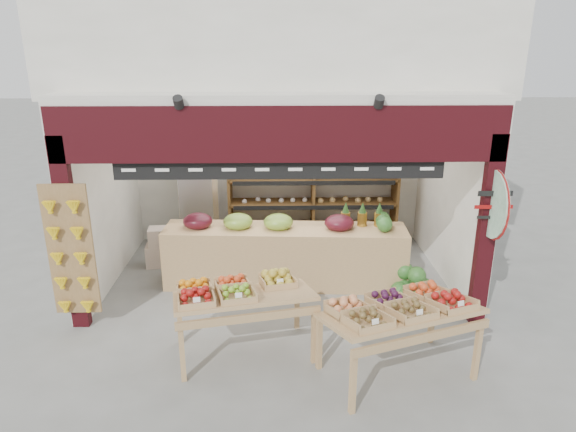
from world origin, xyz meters
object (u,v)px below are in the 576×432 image
at_px(cardboard_stack, 174,250).
at_px(display_table_right, 400,309).
at_px(mid_counter, 284,254).
at_px(watermelon_pile, 415,287).
at_px(display_table_left, 234,293).
at_px(back_shelving, 313,182).
at_px(refrigerator, 199,201).

bearing_deg(cardboard_stack, display_table_right, -45.47).
xyz_separation_m(mid_counter, watermelon_pile, (1.98, -0.58, -0.33)).
bearing_deg(display_table_left, cardboard_stack, 114.99).
bearing_deg(display_table_left, display_table_right, -14.36).
xyz_separation_m(mid_counter, display_table_left, (-0.64, -1.95, 0.31)).
relative_size(back_shelving, display_table_left, 1.73).
bearing_deg(watermelon_pile, cardboard_stack, 160.23).
xyz_separation_m(refrigerator, cardboard_stack, (-0.36, -0.84, -0.65)).
bearing_deg(display_table_left, mid_counter, 71.88).
height_order(back_shelving, watermelon_pile, back_shelving).
bearing_deg(refrigerator, watermelon_pile, -39.76).
distance_m(mid_counter, display_table_left, 2.08).
bearing_deg(display_table_left, watermelon_pile, 27.57).
distance_m(refrigerator, cardboard_stack, 1.12).
relative_size(cardboard_stack, display_table_right, 0.53).
relative_size(refrigerator, display_table_left, 0.99).
relative_size(back_shelving, display_table_right, 1.64).
distance_m(cardboard_stack, mid_counter, 2.11).
bearing_deg(cardboard_stack, watermelon_pile, -19.77).
height_order(back_shelving, refrigerator, back_shelving).
xyz_separation_m(back_shelving, display_table_left, (-1.21, -3.70, -0.40)).
relative_size(back_shelving, cardboard_stack, 3.11).
height_order(refrigerator, display_table_right, refrigerator).
bearing_deg(back_shelving, mid_counter, -108.22).
bearing_deg(refrigerator, back_shelving, -5.03).
bearing_deg(mid_counter, display_table_left, -108.12).
height_order(mid_counter, watermelon_pile, mid_counter).
relative_size(display_table_left, watermelon_pile, 2.54).
bearing_deg(display_table_left, back_shelving, 71.83).
distance_m(display_table_left, watermelon_pile, 3.02).
distance_m(back_shelving, watermelon_pile, 2.91).
distance_m(refrigerator, mid_counter, 2.32).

